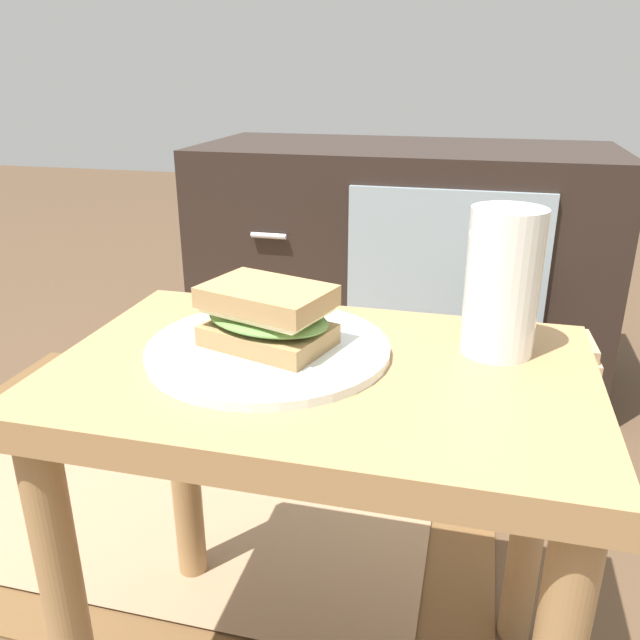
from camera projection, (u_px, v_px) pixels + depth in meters
name	position (u px, v px, depth m)	size (l,w,h in m)	color
side_table	(321.00, 440.00, 0.71)	(0.56, 0.36, 0.46)	#A37A4C
tv_cabinet	(401.00, 266.00, 1.60)	(0.96, 0.46, 0.58)	black
area_rug	(182.00, 469.00, 1.28)	(1.21, 0.87, 0.01)	brown
plate	(269.00, 348.00, 0.70)	(0.26, 0.26, 0.01)	silver
sandwich_front	(268.00, 316.00, 0.69)	(0.16, 0.13, 0.07)	#9E7A4C
beer_glass	(502.00, 286.00, 0.68)	(0.08, 0.08, 0.16)	silver
paper_bag	(525.00, 423.00, 1.14)	(0.20, 0.14, 0.33)	tan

